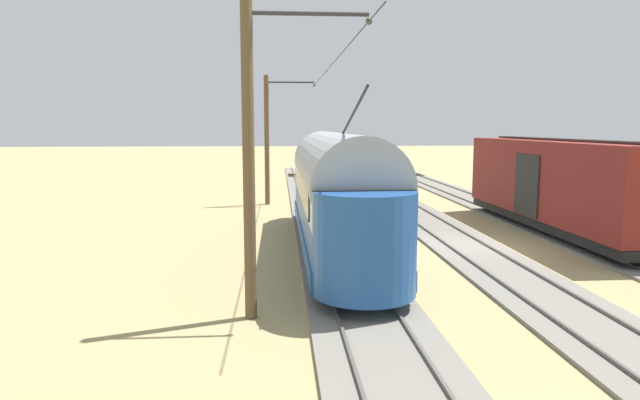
# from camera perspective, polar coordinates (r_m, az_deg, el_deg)

# --- Properties ---
(ground_plane) EXTENTS (220.00, 220.00, 0.00)m
(ground_plane) POSITION_cam_1_polar(r_m,az_deg,el_deg) (21.89, 14.53, -4.67)
(ground_plane) COLOR tan
(track_streetcar_siding) EXTENTS (2.80, 80.00, 0.18)m
(track_streetcar_siding) POSITION_cam_1_polar(r_m,az_deg,el_deg) (24.16, 25.42, -3.89)
(track_streetcar_siding) COLOR slate
(track_streetcar_siding) RESTS_ON ground
(track_adjacent_siding) EXTENTS (2.80, 80.00, 0.18)m
(track_adjacent_siding) POSITION_cam_1_polar(r_m,az_deg,el_deg) (22.16, 14.27, -4.36)
(track_adjacent_siding) COLOR slate
(track_adjacent_siding) RESTS_ON ground
(track_third_siding) EXTENTS (2.80, 80.00, 0.18)m
(track_third_siding) POSITION_cam_1_polar(r_m,az_deg,el_deg) (21.14, 1.49, -4.70)
(track_third_siding) COLOR slate
(track_third_siding) RESTS_ON ground
(vintage_streetcar) EXTENTS (2.65, 16.01, 5.31)m
(vintage_streetcar) POSITION_cam_1_polar(r_m,az_deg,el_deg) (20.22, 1.68, 1.05)
(vintage_streetcar) COLOR #1E4C93
(vintage_streetcar) RESTS_ON ground
(coach_adjacent) EXTENTS (2.96, 13.36, 3.85)m
(coach_adjacent) POSITION_cam_1_polar(r_m,az_deg,el_deg) (25.76, 23.30, 1.64)
(coach_adjacent) COLOR maroon
(coach_adjacent) RESTS_ON ground
(catenary_pole_foreground) EXTENTS (2.97, 0.28, 7.43)m
(catenary_pole_foreground) POSITION_cam_1_polar(r_m,az_deg,el_deg) (32.55, -5.31, 6.35)
(catenary_pole_foreground) COLOR brown
(catenary_pole_foreground) RESTS_ON ground
(catenary_pole_mid_near) EXTENTS (2.97, 0.28, 7.43)m
(catenary_pole_mid_near) POSITION_cam_1_polar(r_m,az_deg,el_deg) (12.96, -6.94, 4.63)
(catenary_pole_mid_near) COLOR brown
(catenary_pole_mid_near) RESTS_ON ground
(overhead_wire_run) EXTENTS (2.77, 23.62, 0.18)m
(overhead_wire_run) POSITION_cam_1_polar(r_m,az_deg,el_deg) (23.62, 0.61, 13.26)
(overhead_wire_run) COLOR black
(overhead_wire_run) RESTS_ON ground
(switch_stand) EXTENTS (0.50, 0.30, 1.24)m
(switch_stand) POSITION_cam_1_polar(r_m,az_deg,el_deg) (31.78, 20.42, 0.12)
(switch_stand) COLOR black
(switch_stand) RESTS_ON ground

